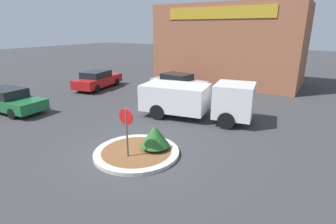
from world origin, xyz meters
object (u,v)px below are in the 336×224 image
parked_sedan_silver (178,82)px  utility_truck (197,99)px  stop_sign (126,125)px  parked_sedan_green (9,100)px  parked_sedan_red (98,80)px

parked_sedan_silver → utility_truck: bearing=-44.6°
stop_sign → utility_truck: bearing=88.9°
utility_truck → parked_sedan_silver: (-4.11, 5.32, -0.44)m
stop_sign → parked_sedan_silver: size_ratio=0.43×
parked_sedan_silver → stop_sign: bearing=-62.4°
utility_truck → parked_sedan_silver: bearing=118.1°
stop_sign → parked_sedan_silver: stop_sign is taller
parked_sedan_green → utility_truck: bearing=21.0°
utility_truck → parked_sedan_green: utility_truck is taller
utility_truck → parked_sedan_red: utility_truck is taller
stop_sign → utility_truck: utility_truck is taller
utility_truck → parked_sedan_silver: size_ratio=1.33×
stop_sign → utility_truck: size_ratio=0.33×
parked_sedan_red → parked_sedan_silver: 6.68m
stop_sign → parked_sedan_silver: (-4.00, 11.04, -0.72)m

